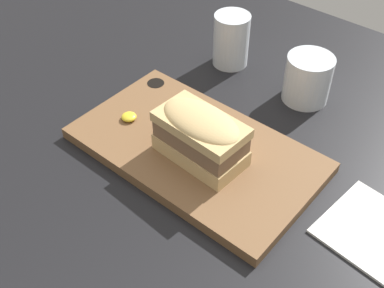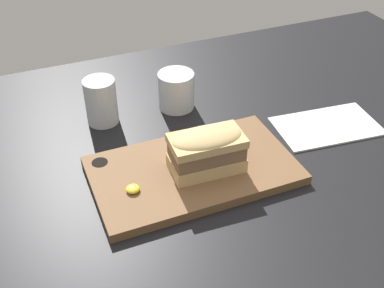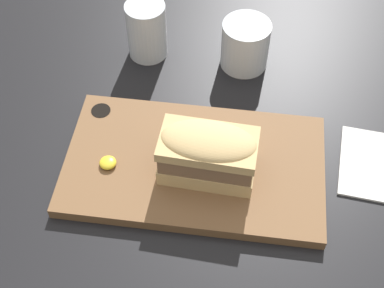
{
  "view_description": "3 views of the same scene",
  "coord_description": "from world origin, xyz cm",
  "px_view_note": "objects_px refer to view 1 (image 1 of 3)",
  "views": [
    {
      "loc": [
        33.6,
        -45.66,
        54.86
      ],
      "look_at": [
        0.87,
        -6.88,
        7.16
      ],
      "focal_mm": 45.0,
      "sensor_mm": 36.0,
      "label": 1
    },
    {
      "loc": [
        -27.45,
        -68.07,
        61.06
      ],
      "look_at": [
        -0.27,
        -2.29,
        7.73
      ],
      "focal_mm": 45.0,
      "sensor_mm": 36.0,
      "label": 2
    },
    {
      "loc": [
        4.82,
        -49.3,
        67.42
      ],
      "look_at": [
        -0.91,
        -5.51,
        9.87
      ],
      "focal_mm": 50.0,
      "sensor_mm": 36.0,
      "label": 3
    }
  ],
  "objects_px": {
    "water_glass": "(231,43)",
    "wine_glass": "(307,80)",
    "sandwich": "(201,135)",
    "serving_board": "(195,149)"
  },
  "relations": [
    {
      "from": "water_glass",
      "to": "wine_glass",
      "type": "xyz_separation_m",
      "value": [
        0.17,
        -0.0,
        -0.0
      ]
    },
    {
      "from": "water_glass",
      "to": "sandwich",
      "type": "bearing_deg",
      "value": -62.22
    },
    {
      "from": "wine_glass",
      "to": "sandwich",
      "type": "bearing_deg",
      "value": -98.15
    },
    {
      "from": "serving_board",
      "to": "wine_glass",
      "type": "height_order",
      "value": "wine_glass"
    },
    {
      "from": "serving_board",
      "to": "sandwich",
      "type": "height_order",
      "value": "sandwich"
    },
    {
      "from": "sandwich",
      "to": "wine_glass",
      "type": "xyz_separation_m",
      "value": [
        0.04,
        0.25,
        -0.02
      ]
    },
    {
      "from": "serving_board",
      "to": "sandwich",
      "type": "relative_size",
      "value": 2.76
    },
    {
      "from": "serving_board",
      "to": "water_glass",
      "type": "distance_m",
      "value": 0.27
    },
    {
      "from": "water_glass",
      "to": "wine_glass",
      "type": "bearing_deg",
      "value": -1.69
    },
    {
      "from": "sandwich",
      "to": "serving_board",
      "type": "bearing_deg",
      "value": 146.84
    }
  ]
}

